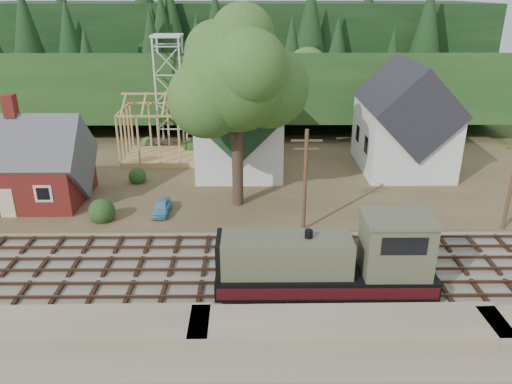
{
  "coord_description": "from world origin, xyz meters",
  "views": [
    {
      "loc": [
        3.21,
        -28.27,
        17.01
      ],
      "look_at": [
        3.47,
        6.0,
        3.0
      ],
      "focal_mm": 35.0,
      "sensor_mm": 36.0,
      "label": 1
    }
  ],
  "objects_px": {
    "patio_set": "(46,187)",
    "car_blue": "(161,207)",
    "locomotive": "(334,263)",
    "car_red": "(414,170)"
  },
  "relations": [
    {
      "from": "patio_set",
      "to": "car_blue",
      "type": "bearing_deg",
      "value": -4.01
    },
    {
      "from": "locomotive",
      "to": "car_blue",
      "type": "xyz_separation_m",
      "value": [
        -12.02,
        11.16,
        -1.36
      ]
    },
    {
      "from": "car_blue",
      "to": "patio_set",
      "type": "xyz_separation_m",
      "value": [
        -9.17,
        0.64,
        1.52
      ]
    },
    {
      "from": "locomotive",
      "to": "car_red",
      "type": "bearing_deg",
      "value": 61.23
    },
    {
      "from": "car_red",
      "to": "patio_set",
      "type": "height_order",
      "value": "patio_set"
    },
    {
      "from": "car_red",
      "to": "patio_set",
      "type": "xyz_separation_m",
      "value": [
        -31.85,
        -7.61,
        1.43
      ]
    },
    {
      "from": "locomotive",
      "to": "car_red",
      "type": "xyz_separation_m",
      "value": [
        10.66,
        19.42,
        -1.27
      ]
    },
    {
      "from": "locomotive",
      "to": "car_blue",
      "type": "relative_size",
      "value": 3.94
    },
    {
      "from": "car_blue",
      "to": "patio_set",
      "type": "bearing_deg",
      "value": 176.13
    },
    {
      "from": "locomotive",
      "to": "car_blue",
      "type": "height_order",
      "value": "locomotive"
    }
  ]
}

